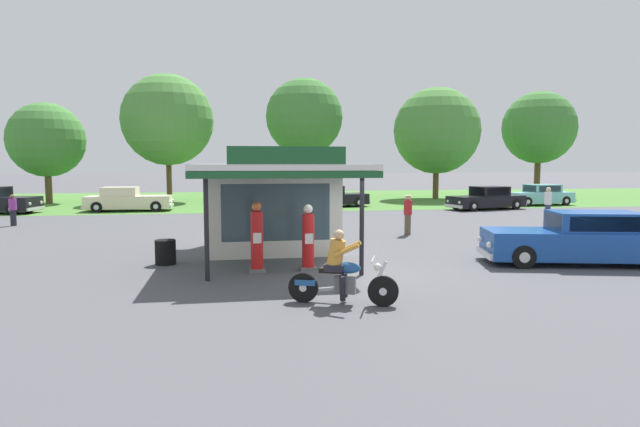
% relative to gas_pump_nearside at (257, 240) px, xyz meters
% --- Properties ---
extents(ground_plane, '(300.00, 300.00, 0.00)m').
position_rel_gas_pump_nearside_xyz_m(ground_plane, '(2.62, -0.39, -0.88)').
color(ground_plane, '#4C4C51').
extents(grass_verge_strip, '(120.00, 24.00, 0.01)m').
position_rel_gas_pump_nearside_xyz_m(grass_verge_strip, '(2.62, 29.61, -0.88)').
color(grass_verge_strip, '#477A33').
rests_on(grass_verge_strip, ground).
extents(service_station_kiosk, '(4.90, 6.85, 3.37)m').
position_rel_gas_pump_nearside_xyz_m(service_station_kiosk, '(0.70, 3.28, 0.82)').
color(service_station_kiosk, silver).
rests_on(service_station_kiosk, ground).
extents(gas_pump_nearside, '(0.44, 0.44, 1.93)m').
position_rel_gas_pump_nearside_xyz_m(gas_pump_nearside, '(0.00, 0.00, 0.00)').
color(gas_pump_nearside, slate).
rests_on(gas_pump_nearside, ground).
extents(gas_pump_offside, '(0.44, 0.44, 1.83)m').
position_rel_gas_pump_nearside_xyz_m(gas_pump_offside, '(1.40, -0.00, -0.05)').
color(gas_pump_offside, slate).
rests_on(gas_pump_offside, ground).
extents(motorcycle_with_rider, '(2.22, 1.02, 1.58)m').
position_rel_gas_pump_nearside_xyz_m(motorcycle_with_rider, '(1.56, -3.61, -0.23)').
color(motorcycle_with_rider, black).
rests_on(motorcycle_with_rider, ground).
extents(featured_classic_sedan, '(5.71, 3.00, 1.55)m').
position_rel_gas_pump_nearside_xyz_m(featured_classic_sedan, '(9.45, -0.46, -0.16)').
color(featured_classic_sedan, '#19479E').
rests_on(featured_classic_sedan, ground).
extents(parked_car_back_row_right, '(5.24, 2.72, 1.45)m').
position_rel_gas_pump_nearside_xyz_m(parked_car_back_row_right, '(6.12, 21.05, -0.22)').
color(parked_car_back_row_right, black).
rests_on(parked_car_back_row_right, ground).
extents(parked_car_back_row_centre_left, '(5.48, 2.93, 1.48)m').
position_rel_gas_pump_nearside_xyz_m(parked_car_back_row_centre_left, '(15.68, 17.31, -0.21)').
color(parked_car_back_row_centre_left, black).
rests_on(parked_car_back_row_centre_left, ground).
extents(parked_car_back_row_centre_right, '(4.94, 2.29, 1.47)m').
position_rel_gas_pump_nearside_xyz_m(parked_car_back_row_centre_right, '(21.09, 19.97, -0.20)').
color(parked_car_back_row_centre_right, '#7AC6D1').
rests_on(parked_car_back_row_centre_right, ground).
extents(parked_car_back_row_left, '(5.28, 2.05, 1.50)m').
position_rel_gas_pump_nearside_xyz_m(parked_car_back_row_left, '(-6.99, 20.04, -0.20)').
color(parked_car_back_row_left, beige).
rests_on(parked_car_back_row_left, ground).
extents(parked_car_second_row_spare, '(5.29, 2.94, 1.50)m').
position_rel_gas_pump_nearside_xyz_m(parked_car_second_row_spare, '(0.77, 17.85, -0.20)').
color(parked_car_second_row_spare, beige).
rests_on(parked_car_second_row_spare, ground).
extents(bystander_strolling_foreground, '(0.34, 0.34, 1.50)m').
position_rel_gas_pump_nearside_xyz_m(bystander_strolling_foreground, '(-10.85, 12.71, -0.10)').
color(bystander_strolling_foreground, black).
rests_on(bystander_strolling_foreground, ground).
extents(bystander_admiring_sedan, '(0.37, 0.37, 1.67)m').
position_rel_gas_pump_nearside_xyz_m(bystander_admiring_sedan, '(6.55, 6.48, 0.01)').
color(bystander_admiring_sedan, brown).
rests_on(bystander_admiring_sedan, ground).
extents(bystander_chatting_near_pumps, '(0.34, 0.34, 1.77)m').
position_rel_gas_pump_nearside_xyz_m(bystander_chatting_near_pumps, '(15.07, 9.78, 0.06)').
color(bystander_chatting_near_pumps, '#2D3351').
rests_on(bystander_chatting_near_pumps, ground).
extents(tree_oak_far_left, '(7.16, 7.16, 9.25)m').
position_rel_gas_pump_nearside_xyz_m(tree_oak_far_left, '(16.41, 27.66, 4.79)').
color(tree_oak_far_left, brown).
rests_on(tree_oak_far_left, ground).
extents(tree_oak_centre, '(6.26, 6.26, 9.87)m').
position_rel_gas_pump_nearside_xyz_m(tree_oak_centre, '(5.52, 28.66, 5.74)').
color(tree_oak_centre, brown).
rests_on(tree_oak_centre, ground).
extents(tree_oak_distant_spare, '(5.45, 5.45, 7.41)m').
position_rel_gas_pump_nearside_xyz_m(tree_oak_distant_spare, '(-13.90, 27.72, 3.72)').
color(tree_oak_distant_spare, brown).
rests_on(tree_oak_distant_spare, ground).
extents(tree_oak_right, '(6.40, 6.40, 9.36)m').
position_rel_gas_pump_nearside_xyz_m(tree_oak_right, '(26.63, 29.13, 5.26)').
color(tree_oak_right, brown).
rests_on(tree_oak_right, ground).
extents(tree_oak_far_right, '(6.93, 6.93, 9.74)m').
position_rel_gas_pump_nearside_xyz_m(tree_oak_far_right, '(-5.28, 27.79, 5.39)').
color(tree_oak_far_right, brown).
rests_on(tree_oak_far_right, ground).
extents(spare_tire_stack, '(0.60, 0.60, 0.72)m').
position_rel_gas_pump_nearside_xyz_m(spare_tire_stack, '(-2.59, 1.57, -0.52)').
color(spare_tire_stack, black).
rests_on(spare_tire_stack, ground).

